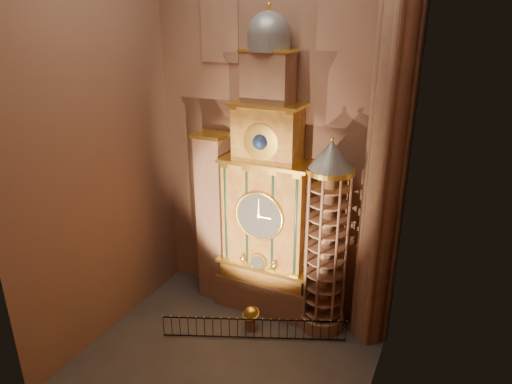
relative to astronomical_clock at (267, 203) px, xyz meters
The scene contains 11 objects.
floor 8.32m from the astronomical_clock, 90.00° to the right, with size 14.00×14.00×0.00m, color #383330.
wall_back 4.45m from the astronomical_clock, 90.00° to the left, with size 22.00×22.00×0.00m, color #885C49.
wall_left 9.61m from the astronomical_clock, 144.66° to the right, with size 22.00×22.00×0.00m, color #885C49.
wall_right 9.61m from the astronomical_clock, 35.34° to the right, with size 22.00×22.00×0.00m, color #885C49.
astronomical_clock is the anchor object (origin of this frame).
portrait_tower 3.73m from the astronomical_clock, behind, with size 1.80×1.60×10.20m.
stair_turret 3.78m from the astronomical_clock, ahead, with size 2.50×2.50×10.80m.
gothic_pier 7.48m from the astronomical_clock, ahead, with size 2.04×2.04×22.00m.
stained_glass_window 10.37m from the astronomical_clock, 163.43° to the left, with size 2.20×0.14×5.20m.
celestial_globe 6.27m from the astronomical_clock, 87.22° to the right, with size 1.22×1.19×1.40m.
iron_railing 6.74m from the astronomical_clock, 77.88° to the right, with size 8.98×3.80×1.23m.
Camera 1 is at (9.25, -16.07, 16.15)m, focal length 32.00 mm.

